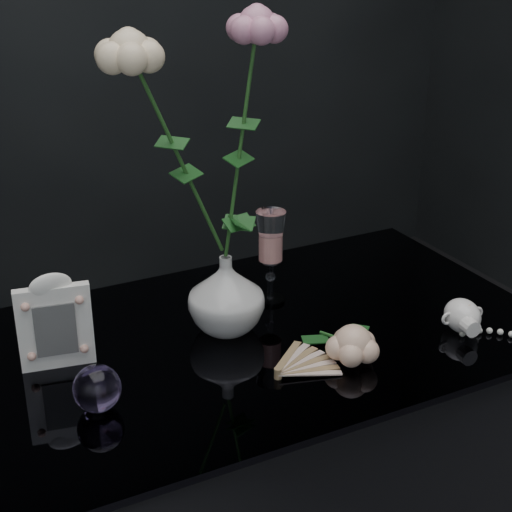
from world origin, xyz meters
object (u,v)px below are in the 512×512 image
pearl_jar (463,314)px  wine_glass (271,257)px  picture_frame (54,321)px  vase (226,294)px  paperweight (97,388)px  loose_rose (353,344)px

pearl_jar → wine_glass: bearing=141.0°
picture_frame → wine_glass: bearing=16.6°
vase → picture_frame: size_ratio=0.85×
picture_frame → paperweight: (0.02, -0.14, -0.04)m
vase → pearl_jar: 0.40m
picture_frame → loose_rose: (0.41, -0.20, -0.05)m
paperweight → wine_glass: bearing=26.6°
vase → picture_frame: 0.28m
wine_glass → pearl_jar: size_ratio=0.84×
vase → pearl_jar: vase is taller
wine_glass → picture_frame: (-0.40, -0.05, -0.01)m
vase → wine_glass: wine_glass is taller
vase → paperweight: 0.29m
vase → picture_frame: picture_frame is taller
wine_glass → picture_frame: wine_glass is taller
picture_frame → paperweight: picture_frame is taller
paperweight → pearl_jar: (0.62, -0.05, -0.00)m
wine_glass → picture_frame: size_ratio=1.10×
loose_rose → wine_glass: bearing=79.6°
wine_glass → pearl_jar: bearing=-45.6°
picture_frame → pearl_jar: (0.64, -0.20, -0.05)m
loose_rose → vase: bearing=111.6°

